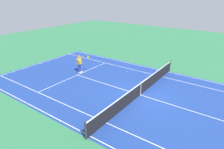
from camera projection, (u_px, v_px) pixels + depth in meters
name	position (u px, v px, depth m)	size (l,w,h in m)	color
ground_plane	(140.00, 95.00, 14.41)	(60.00, 60.00, 0.00)	#2D7247
court_slab	(140.00, 95.00, 14.41)	(24.20, 11.40, 0.00)	navy
court_line_markings	(140.00, 95.00, 14.41)	(23.85, 11.05, 0.01)	white
tennis_net	(141.00, 89.00, 14.22)	(0.10, 11.70, 1.08)	#2D2D33
tennis_player_near	(80.00, 63.00, 18.10)	(1.03, 0.81, 1.70)	navy
tennis_ball	(127.00, 71.00, 18.61)	(0.07, 0.07, 0.07)	#CCE01E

